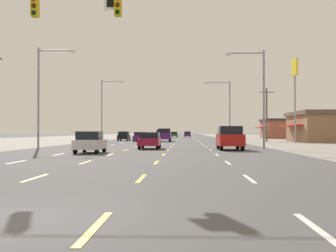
% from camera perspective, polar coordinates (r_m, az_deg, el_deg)
% --- Properties ---
extents(ground_plane, '(572.00, 572.00, 0.00)m').
position_cam_1_polar(ground_plane, '(73.74, -0.24, -1.89)').
color(ground_plane, '#4C4C4F').
extents(lot_apron_left, '(28.00, 440.00, 0.01)m').
position_cam_1_polar(lot_apron_left, '(78.79, -18.54, -1.77)').
color(lot_apron_left, gray).
rests_on(lot_apron_left, ground).
extents(lot_apron_right, '(28.00, 440.00, 0.01)m').
position_cam_1_polar(lot_apron_right, '(76.76, 18.56, -1.80)').
color(lot_apron_right, gray).
rests_on(lot_apron_right, ground).
extents(lane_markings, '(10.64, 227.60, 0.01)m').
position_cam_1_polar(lane_markings, '(112.21, 0.61, -1.48)').
color(lane_markings, white).
rests_on(lane_markings, ground).
extents(signal_span_wire, '(26.36, 0.53, 8.98)m').
position_cam_1_polar(signal_span_wire, '(19.79, -9.18, 9.55)').
color(signal_span_wire, brown).
rests_on(signal_span_wire, ground).
extents(hatchback_inner_left_nearest, '(1.72, 3.90, 1.54)m').
position_cam_1_polar(hatchback_inner_left_nearest, '(32.49, -9.81, -2.01)').
color(hatchback_inner_left_nearest, silver).
rests_on(hatchback_inner_left_nearest, ground).
extents(suv_far_right_near, '(1.98, 4.90, 1.98)m').
position_cam_1_polar(suv_far_right_near, '(37.87, 7.82, -1.46)').
color(suv_far_right_near, red).
rests_on(suv_far_right_near, ground).
extents(sedan_center_turn_mid, '(1.80, 4.50, 1.46)m').
position_cam_1_polar(sedan_center_turn_mid, '(39.79, -2.32, -1.82)').
color(sedan_center_turn_mid, maroon).
rests_on(sedan_center_turn_mid, ground).
extents(sedan_inner_left_midfar, '(1.80, 4.50, 1.46)m').
position_cam_1_polar(sedan_inner_left_midfar, '(68.73, -3.55, -1.34)').
color(sedan_inner_left_midfar, '#4C196B').
rests_on(sedan_inner_left_midfar, ground).
extents(suv_center_turn_far, '(1.98, 4.90, 1.98)m').
position_cam_1_polar(suv_center_turn_far, '(68.58, -0.45, -1.12)').
color(suv_center_turn_far, '#4C196B').
rests_on(suv_center_turn_far, ground).
extents(hatchback_far_left_farther, '(1.72, 3.90, 1.54)m').
position_cam_1_polar(hatchback_far_left_farther, '(74.10, -5.61, -1.27)').
color(hatchback_far_left_farther, black).
rests_on(hatchback_far_left_farther, ground).
extents(suv_inner_left_farthest, '(1.98, 4.90, 1.98)m').
position_cam_1_polar(suv_inner_left_farthest, '(115.81, -0.97, -0.95)').
color(suv_inner_left_farthest, white).
rests_on(suv_inner_left_farthest, ground).
extents(sedan_center_turn_distant_a, '(1.80, 4.50, 1.46)m').
position_cam_1_polar(sedan_center_turn_distant_a, '(118.71, 0.79, -1.07)').
color(sedan_center_turn_distant_a, '#235B2D').
rests_on(sedan_center_turn_distant_a, ground).
extents(hatchback_inner_right_distant_b, '(1.72, 3.90, 1.54)m').
position_cam_1_polar(hatchback_inner_right_distant_b, '(119.61, 2.47, -1.06)').
color(hatchback_inner_right_distant_b, '#4C196B').
rests_on(hatchback_inner_right_distant_b, ground).
extents(storefront_right_row_2, '(9.94, 11.17, 4.28)m').
position_cam_1_polar(storefront_right_row_2, '(102.89, 14.29, -0.32)').
color(storefront_right_row_2, '#A35642').
rests_on(storefront_right_row_2, ground).
extents(pole_sign_right_row_1, '(0.24, 2.44, 11.08)m').
position_cam_1_polar(pole_sign_right_row_1, '(61.91, 15.74, 5.87)').
color(pole_sign_right_row_1, gray).
rests_on(pole_sign_right_row_1, ground).
extents(streetlight_left_row_0, '(3.46, 0.26, 9.13)m').
position_cam_1_polar(streetlight_left_row_0, '(42.53, -15.63, 4.33)').
color(streetlight_left_row_0, gray).
rests_on(streetlight_left_row_0, ground).
extents(streetlight_right_row_0, '(3.53, 0.26, 8.77)m').
position_cam_1_polar(streetlight_right_row_0, '(41.01, 11.53, 4.26)').
color(streetlight_right_row_0, gray).
rests_on(streetlight_right_row_0, ground).
extents(streetlight_left_row_1, '(3.72, 0.26, 9.78)m').
position_cam_1_polar(streetlight_left_row_1, '(72.48, -8.10, 2.54)').
color(streetlight_left_row_1, gray).
rests_on(streetlight_left_row_1, ground).
extents(streetlight_right_row_1, '(4.24, 0.26, 9.48)m').
position_cam_1_polar(streetlight_right_row_1, '(71.60, 7.46, 2.50)').
color(streetlight_right_row_1, gray).
rests_on(streetlight_right_row_1, ground).
extents(utility_pole_right_row_1, '(2.20, 0.26, 8.11)m').
position_cam_1_polar(utility_pole_right_row_1, '(70.09, 12.35, 1.54)').
color(utility_pole_right_row_1, brown).
rests_on(utility_pole_right_row_1, ground).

